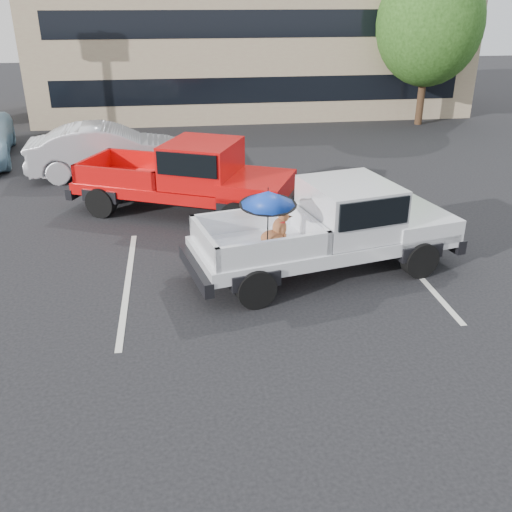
# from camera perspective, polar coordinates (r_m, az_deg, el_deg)

# --- Properties ---
(ground) EXTENTS (90.00, 90.00, 0.00)m
(ground) POSITION_cam_1_polar(r_m,az_deg,el_deg) (10.24, 3.63, -6.75)
(ground) COLOR black
(ground) RESTS_ON ground
(stripe_left) EXTENTS (0.12, 5.00, 0.01)m
(stripe_left) POSITION_cam_1_polar(r_m,az_deg,el_deg) (11.86, -12.71, -2.66)
(stripe_left) COLOR silver
(stripe_left) RESTS_ON ground
(stripe_right) EXTENTS (0.12, 5.00, 0.01)m
(stripe_right) POSITION_cam_1_polar(r_m,az_deg,el_deg) (12.77, 15.13, -0.88)
(stripe_right) COLOR silver
(stripe_right) RESTS_ON ground
(motel_building) EXTENTS (20.40, 8.40, 6.30)m
(motel_building) POSITION_cam_1_polar(r_m,az_deg,el_deg) (29.85, -0.68, 20.63)
(motel_building) COLOR tan
(motel_building) RESTS_ON ground
(tree_right) EXTENTS (4.46, 4.46, 6.78)m
(tree_right) POSITION_cam_1_polar(r_m,az_deg,el_deg) (26.85, 16.98, 21.34)
(tree_right) COLOR #332114
(tree_right) RESTS_ON ground
(tree_back) EXTENTS (4.68, 4.68, 7.11)m
(tree_back) POSITION_cam_1_polar(r_m,az_deg,el_deg) (33.48, 5.97, 23.02)
(tree_back) COLOR #332114
(tree_back) RESTS_ON ground
(silver_pickup) EXTENTS (5.98, 3.14, 2.06)m
(silver_pickup) POSITION_cam_1_polar(r_m,az_deg,el_deg) (11.87, 8.25, 3.31)
(silver_pickup) COLOR black
(silver_pickup) RESTS_ON ground
(red_pickup) EXTENTS (6.20, 4.32, 1.94)m
(red_pickup) POSITION_cam_1_polar(r_m,az_deg,el_deg) (15.03, -6.01, 8.06)
(red_pickup) COLOR black
(red_pickup) RESTS_ON ground
(silver_sedan) EXTENTS (5.04, 2.03, 1.63)m
(silver_sedan) POSITION_cam_1_polar(r_m,az_deg,el_deg) (19.01, -14.61, 10.18)
(silver_sedan) COLOR #B7B9BF
(silver_sedan) RESTS_ON ground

